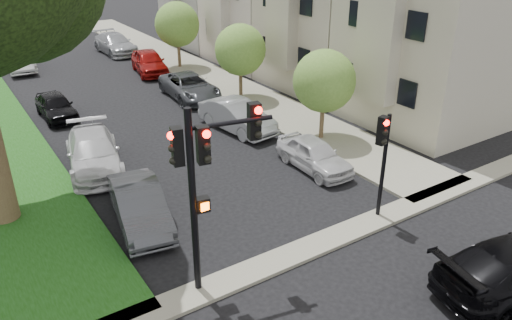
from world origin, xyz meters
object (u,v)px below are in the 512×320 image
car_parked_3 (149,62)px  car_parked_9 (19,59)px  small_tree_a (324,81)px  traffic_signal_main (206,167)px  car_parked_1 (237,116)px  car_parked_7 (56,106)px  car_parked_6 (93,152)px  car_parked_2 (190,86)px  traffic_signal_secondary (383,148)px  small_tree_c (177,24)px  car_parked_4 (115,44)px  small_tree_b (240,50)px  car_parked_5 (140,206)px  car_parked_0 (314,154)px

car_parked_3 → car_parked_9: bearing=152.0°
small_tree_a → car_parked_3: size_ratio=0.92×
small_tree_a → traffic_signal_main: size_ratio=0.79×
car_parked_1 → car_parked_9: (-6.94, 18.08, 0.04)m
car_parked_3 → car_parked_7: size_ratio=1.20×
traffic_signal_main → car_parked_6: size_ratio=1.07×
car_parked_2 → car_parked_9: bearing=124.5°
traffic_signal_secondary → small_tree_c: bearing=82.3°
car_parked_9 → car_parked_6: bearing=-88.3°
traffic_signal_main → car_parked_4: (7.24, 29.05, -3.01)m
car_parked_2 → car_parked_6: size_ratio=0.99×
small_tree_b → car_parked_9: small_tree_b is taller
car_parked_7 → car_parked_9: bearing=88.6°
car_parked_4 → car_parked_9: (-7.37, -1.25, 0.02)m
car_parked_5 → car_parked_7: size_ratio=1.12×
car_parked_3 → car_parked_9: size_ratio=0.98×
traffic_signal_secondary → car_parked_4: (0.68, 29.09, -1.93)m
traffic_signal_main → car_parked_5: 5.18m
car_parked_1 → traffic_signal_main: bearing=-132.8°
small_tree_a → traffic_signal_secondary: (-3.00, -6.54, -0.19)m
car_parked_6 → car_parked_0: bearing=-21.8°
car_parked_6 → car_parked_7: size_ratio=1.31×
traffic_signal_main → car_parked_4: size_ratio=1.03×
small_tree_c → car_parked_4: bearing=108.7°
car_parked_0 → car_parked_6: 9.27m
car_parked_6 → car_parked_1: bearing=14.7°
small_tree_c → car_parked_2: 7.36m
car_parked_0 → car_parked_4: (0.00, 24.84, 0.10)m
small_tree_c → car_parked_3: 3.27m
car_parked_3 → car_parked_0: bearing=-80.0°
small_tree_c → car_parked_9: size_ratio=0.96×
small_tree_c → car_parked_9: small_tree_c is taller
car_parked_2 → car_parked_7: bearing=177.0°
small_tree_a → traffic_signal_main: (-9.57, -6.50, 0.89)m
traffic_signal_secondary → car_parked_0: size_ratio=0.99×
small_tree_a → car_parked_0: size_ratio=1.11×
traffic_signal_secondary → car_parked_3: traffic_signal_secondary is taller
car_parked_2 → car_parked_6: (-7.62, -6.32, 0.04)m
car_parked_2 → car_parked_0: bearing=-85.8°
small_tree_c → traffic_signal_secondary: 22.41m
car_parked_7 → traffic_signal_secondary: bearing=-67.8°
car_parked_0 → car_parked_1: bearing=96.3°
car_parked_6 → car_parked_9: bearing=100.6°
car_parked_6 → small_tree_a: bearing=-4.0°
small_tree_b → small_tree_c: size_ratio=0.95×
traffic_signal_main → car_parked_5: (-0.48, 4.16, -3.06)m
small_tree_b → car_parked_0: (-2.33, -9.62, -2.25)m
car_parked_0 → car_parked_5: 7.72m
traffic_signal_secondary → car_parked_5: size_ratio=0.88×
small_tree_c → car_parked_4: small_tree_c is taller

